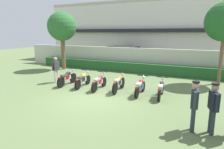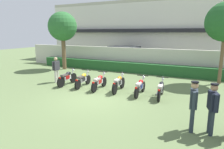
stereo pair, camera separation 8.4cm
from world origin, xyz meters
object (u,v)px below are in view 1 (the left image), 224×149
Objects in this scene: tree_near_inspector at (62,27)px; motorcycle_in_row_2 at (99,82)px; motorcycle_in_row_3 at (119,83)px; officer_1 at (213,105)px; officer_0 at (194,102)px; motorcycle_in_row_5 at (161,89)px; inspector_person at (56,68)px; motorcycle_in_row_0 at (67,78)px; motorcycle_in_row_1 at (83,80)px; motorcycle_in_row_4 at (140,87)px; parked_car at (125,56)px.

tree_near_inspector reaches higher than motorcycle_in_row_2.
tree_near_inspector is 7.92m from motorcycle_in_row_2.
motorcycle_in_row_2 is 1.14m from motorcycle_in_row_3.
officer_1 reaches higher than motorcycle_in_row_2.
motorcycle_in_row_2 is 1.11× the size of officer_0.
officer_1 is at bearing -148.37° from motorcycle_in_row_5.
motorcycle_in_row_2 is at bearing 92.51° from motorcycle_in_row_3.
motorcycle_in_row_3 is 4.40m from inspector_person.
officer_0 is at bearing -113.82° from motorcycle_in_row_0.
officer_1 is (8.88, -3.12, 0.02)m from inspector_person.
motorcycle_in_row_0 is 1.02× the size of motorcycle_in_row_2.
motorcycle_in_row_3 is 1.15× the size of officer_0.
motorcycle_in_row_5 is 1.11× the size of officer_0.
officer_1 is at bearing -129.13° from motorcycle_in_row_3.
motorcycle_in_row_1 is at bearing 84.67° from motorcycle_in_row_5.
motorcycle_in_row_0 is 5.65m from motorcycle_in_row_5.
motorcycle_in_row_4 is (3.51, -0.04, -0.00)m from motorcycle_in_row_1.
inspector_person is (-1.03, 0.24, 0.50)m from motorcycle_in_row_0.
parked_car is 9.61m from motorcycle_in_row_5.
parked_car is 2.83× the size of officer_1.
motorcycle_in_row_4 is at bearing -2.07° from inspector_person.
officer_1 is (0.55, 0.04, -0.01)m from officer_0.
motorcycle_in_row_5 is at bearing -96.30° from motorcycle_in_row_1.
tree_near_inspector is 9.81m from motorcycle_in_row_4.
motorcycle_in_row_0 is 3.34m from motorcycle_in_row_3.
tree_near_inspector is 7.09m from motorcycle_in_row_1.
officer_1 reaches higher than motorcycle_in_row_4.
parked_car reaches higher than motorcycle_in_row_4.
officer_0 is (8.34, -3.16, 0.03)m from inspector_person.
officer_0 is at bearing -10.18° from officer_1.
tree_near_inspector is 6.45m from motorcycle_in_row_0.
motorcycle_in_row_1 is at bearing 87.24° from motorcycle_in_row_3.
officer_1 reaches higher than motorcycle_in_row_3.
officer_1 is (7.37, -11.04, 0.04)m from parked_car.
motorcycle_in_row_0 is at bearing 87.80° from motorcycle_in_row_3.
motorcycle_in_row_1 is 7.40m from officer_1.
motorcycle_in_row_4 is (1.25, -0.13, -0.02)m from motorcycle_in_row_3.
inspector_person reaches higher than motorcycle_in_row_4.
tree_near_inspector is 10.70m from motorcycle_in_row_5.
motorcycle_in_row_1 is at bearing 86.63° from motorcycle_in_row_4.
motorcycle_in_row_1 is at bearing -41.43° from tree_near_inspector.
motorcycle_in_row_3 is 1.16× the size of officer_1.
motorcycle_in_row_3 is 1.18× the size of inspector_person.
motorcycle_in_row_0 is 1.17m from inspector_person.
tree_near_inspector is (-4.16, -3.89, 2.65)m from parked_car.
officer_0 is at bearing -121.87° from motorcycle_in_row_1.
motorcycle_in_row_4 is 1.11× the size of officer_1.
tree_near_inspector is at bearing -37.50° from officer_0.
motorcycle_in_row_2 is 0.97× the size of motorcycle_in_row_3.
officer_0 reaches higher than inspector_person.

